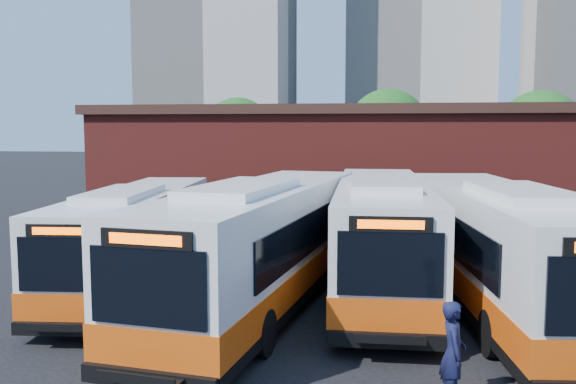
# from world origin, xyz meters

# --- Properties ---
(ground) EXTENTS (220.00, 220.00, 0.00)m
(ground) POSITION_xyz_m (0.00, 0.00, 0.00)
(ground) COLOR black
(bus_west) EXTENTS (3.64, 12.32, 3.31)m
(bus_west) POSITION_xyz_m (-6.45, 2.71, 1.50)
(bus_west) COLOR silver
(bus_west) RESTS_ON ground
(bus_midwest) EXTENTS (4.59, 13.96, 3.75)m
(bus_midwest) POSITION_xyz_m (-1.85, 0.83, 1.70)
(bus_midwest) COLOR silver
(bus_midwest) RESTS_ON ground
(bus_mideast) EXTENTS (3.19, 13.56, 3.67)m
(bus_mideast) POSITION_xyz_m (1.56, 3.61, 1.67)
(bus_mideast) COLOR silver
(bus_mideast) RESTS_ON ground
(bus_east) EXTENTS (4.26, 13.70, 3.68)m
(bus_east) POSITION_xyz_m (4.91, 1.52, 1.67)
(bus_east) COLOR silver
(bus_east) RESTS_ON ground
(transit_worker) EXTENTS (0.51, 0.75, 1.99)m
(transit_worker) POSITION_xyz_m (2.92, -4.82, 0.99)
(transit_worker) COLOR black
(transit_worker) RESTS_ON ground
(depot_building) EXTENTS (28.60, 12.60, 6.40)m
(depot_building) POSITION_xyz_m (0.00, 20.00, 3.26)
(depot_building) COLOR maroon
(depot_building) RESTS_ON ground
(tree_west) EXTENTS (6.00, 6.00, 7.65)m
(tree_west) POSITION_xyz_m (-10.00, 32.00, 4.64)
(tree_west) COLOR #382314
(tree_west) RESTS_ON ground
(tree_mid) EXTENTS (6.56, 6.56, 8.36)m
(tree_mid) POSITION_xyz_m (2.00, 34.00, 5.08)
(tree_mid) COLOR #382314
(tree_mid) RESTS_ON ground
(tree_east) EXTENTS (6.24, 6.24, 7.96)m
(tree_east) POSITION_xyz_m (13.00, 31.00, 4.83)
(tree_east) COLOR #382314
(tree_east) RESTS_ON ground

